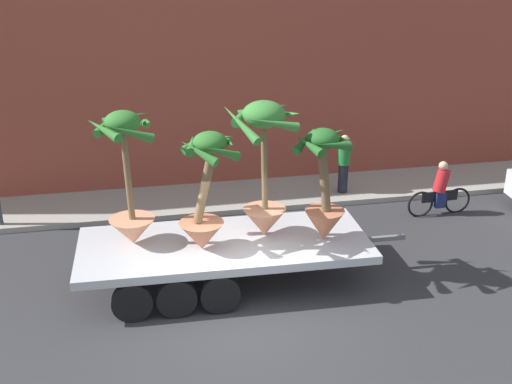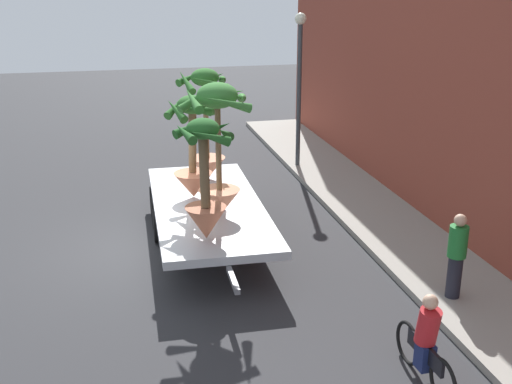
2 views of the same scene
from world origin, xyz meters
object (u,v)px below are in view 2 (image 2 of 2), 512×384
at_px(potted_palm_extra, 218,147).
at_px(pedestrian_near_gate, 457,254).
at_px(street_lamp, 300,70).
at_px(flatbed_trailer, 206,207).
at_px(potted_palm_rear, 206,129).
at_px(potted_palm_middle, 193,152).
at_px(potted_palm_front, 205,185).
at_px(cyclist, 426,343).

bearing_deg(potted_palm_extra, pedestrian_near_gate, 51.49).
bearing_deg(street_lamp, flatbed_trailer, -37.15).
distance_m(potted_palm_rear, potted_palm_middle, 1.60).
bearing_deg(potted_palm_middle, potted_palm_extra, 16.78).
bearing_deg(potted_palm_front, potted_palm_rear, 171.00).
height_order(flatbed_trailer, potted_palm_extra, potted_palm_extra).
xyz_separation_m(potted_palm_rear, street_lamp, (-3.33, 3.49, 0.92)).
xyz_separation_m(potted_palm_front, potted_palm_extra, (-1.17, 0.47, 0.45)).
distance_m(flatbed_trailer, pedestrian_near_gate, 6.00).
relative_size(potted_palm_rear, pedestrian_near_gate, 1.68).
relative_size(potted_palm_rear, potted_palm_front, 1.16).
bearing_deg(street_lamp, potted_palm_front, -29.49).
height_order(potted_palm_middle, pedestrian_near_gate, potted_palm_middle).
distance_m(flatbed_trailer, potted_palm_front, 2.69).
xyz_separation_m(cyclist, pedestrian_near_gate, (-2.15, 1.70, 0.37)).
distance_m(potted_palm_front, potted_palm_extra, 1.34).
distance_m(potted_palm_rear, pedestrian_near_gate, 7.23).
relative_size(cyclist, street_lamp, 0.38).
bearing_deg(potted_palm_extra, cyclist, 23.39).
relative_size(potted_palm_rear, street_lamp, 0.60).
relative_size(potted_palm_middle, cyclist, 1.37).
bearing_deg(potted_palm_extra, street_lamp, 149.18).
bearing_deg(street_lamp, potted_palm_middle, -39.96).
height_order(potted_palm_rear, street_lamp, street_lamp).
bearing_deg(pedestrian_near_gate, potted_palm_rear, -147.17).
relative_size(pedestrian_near_gate, street_lamp, 0.35).
bearing_deg(flatbed_trailer, potted_palm_rear, 170.31).
bearing_deg(pedestrian_near_gate, street_lamp, -177.73).
height_order(potted_palm_front, potted_palm_extra, potted_palm_extra).
xyz_separation_m(potted_palm_middle, potted_palm_extra, (1.29, 0.39, 0.44)).
bearing_deg(potted_palm_extra, potted_palm_front, -21.91).
bearing_deg(flatbed_trailer, potted_palm_middle, -122.00).
height_order(pedestrian_near_gate, street_lamp, street_lamp).
xyz_separation_m(cyclist, street_lamp, (-11.46, 1.33, 2.56)).
distance_m(potted_palm_extra, cyclist, 6.13).
height_order(flatbed_trailer, potted_palm_front, potted_palm_front).
height_order(potted_palm_rear, potted_palm_front, potted_palm_rear).
bearing_deg(pedestrian_near_gate, potted_palm_extra, -128.51).
bearing_deg(cyclist, street_lamp, 173.36).
bearing_deg(cyclist, potted_palm_rear, -165.14).
bearing_deg(pedestrian_near_gate, flatbed_trailer, -136.24).
xyz_separation_m(potted_palm_extra, pedestrian_near_gate, (3.20, 4.02, -1.53)).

